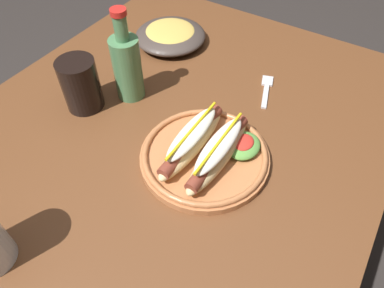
% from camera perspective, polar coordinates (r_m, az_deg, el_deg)
% --- Properties ---
extents(ground_plane, '(8.00, 8.00, 0.00)m').
position_cam_1_polar(ground_plane, '(1.39, -3.96, -21.33)').
color(ground_plane, '#2D2826').
extents(dining_table, '(1.25, 0.89, 0.74)m').
position_cam_1_polar(dining_table, '(0.82, -6.28, -5.84)').
color(dining_table, brown).
rests_on(dining_table, ground_plane).
extents(hot_dog_plate, '(0.26, 0.26, 0.08)m').
position_cam_1_polar(hot_dog_plate, '(0.71, 2.32, -1.14)').
color(hot_dog_plate, '#B77042').
rests_on(hot_dog_plate, dining_table).
extents(fork, '(0.12, 0.06, 0.00)m').
position_cam_1_polar(fork, '(0.90, 11.79, 8.63)').
color(fork, silver).
rests_on(fork, dining_table).
extents(soda_cup, '(0.08, 0.08, 0.12)m').
position_cam_1_polar(soda_cup, '(0.84, -17.38, 9.07)').
color(soda_cup, black).
rests_on(soda_cup, dining_table).
extents(glass_bottle, '(0.07, 0.07, 0.22)m').
position_cam_1_polar(glass_bottle, '(0.83, -10.36, 12.29)').
color(glass_bottle, '#4C7F51').
rests_on(glass_bottle, dining_table).
extents(side_bowl, '(0.20, 0.20, 0.05)m').
position_cam_1_polar(side_bowl, '(1.04, -3.49, 17.04)').
color(side_bowl, '#423833').
rests_on(side_bowl, dining_table).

